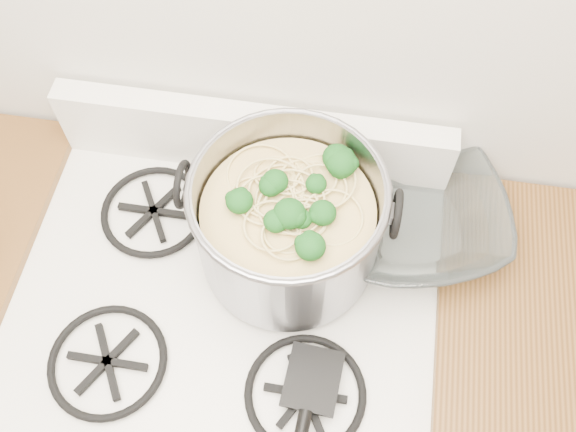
{
  "coord_description": "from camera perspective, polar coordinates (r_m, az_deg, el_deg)",
  "views": [
    {
      "loc": [
        0.19,
        0.84,
        1.98
      ],
      "look_at": [
        0.1,
        1.37,
        1.05
      ],
      "focal_mm": 40.0,
      "sensor_mm": 36.0,
      "label": 1
    }
  ],
  "objects": [
    {
      "name": "counter_left",
      "position": [
        1.72,
        -21.23,
        -9.97
      ],
      "size": [
        0.25,
        0.65,
        0.92
      ],
      "color": "silver",
      "rests_on": "ground"
    },
    {
      "name": "gas_range",
      "position": [
        1.61,
        -4.25,
        -13.76
      ],
      "size": [
        0.76,
        0.66,
        0.92
      ],
      "color": "white",
      "rests_on": "ground"
    },
    {
      "name": "spatula",
      "position": [
        1.09,
        2.24,
        -14.17
      ],
      "size": [
        0.31,
        0.33,
        0.02
      ],
      "primitive_type": null,
      "rotation": [
        0.0,
        0.0,
        -0.07
      ],
      "color": "black",
      "rests_on": "gas_range"
    },
    {
      "name": "stock_pot",
      "position": [
        1.09,
        -0.0,
        -0.7
      ],
      "size": [
        0.36,
        0.33,
        0.22
      ],
      "color": "gray",
      "rests_on": "gas_range"
    },
    {
      "name": "glass_bowl",
      "position": [
        1.22,
        11.23,
        -0.4
      ],
      "size": [
        0.16,
        0.16,
        0.03
      ],
      "primitive_type": "imported",
      "rotation": [
        0.0,
        0.0,
        0.32
      ],
      "color": "white",
      "rests_on": "gas_range"
    }
  ]
}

